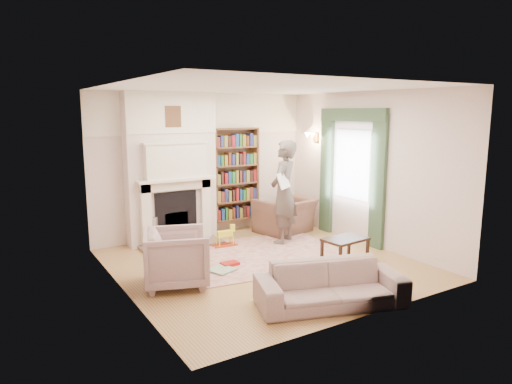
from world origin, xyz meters
TOP-DOWN VIEW (x-y plane):
  - floor at (0.00, 0.00)m, footprint 4.50×4.50m
  - ceiling at (0.00, 0.00)m, footprint 4.50×4.50m
  - wall_back at (0.00, 2.25)m, footprint 4.50×0.00m
  - wall_front at (0.00, -2.25)m, footprint 4.50×0.00m
  - wall_left at (-2.25, 0.00)m, footprint 0.00×4.50m
  - wall_right at (2.25, 0.00)m, footprint 0.00×4.50m
  - fireplace at (-0.75, 2.05)m, footprint 1.70×0.58m
  - bookcase at (0.65, 2.12)m, footprint 1.00×0.24m
  - window at (2.23, 0.40)m, footprint 0.02×0.90m
  - curtain_left at (2.20, -0.30)m, footprint 0.07×0.32m
  - curtain_right at (2.20, 1.10)m, footprint 0.07×0.32m
  - pelmet at (2.19, 0.40)m, footprint 0.09×1.70m
  - wall_sconce at (2.03, 1.50)m, footprint 0.20×0.24m
  - rug at (0.18, 0.42)m, footprint 3.06×2.50m
  - armchair_reading at (1.43, 1.47)m, footprint 1.23×1.12m
  - armchair_left at (-1.54, -0.11)m, footprint 1.12×1.10m
  - sofa at (-0.14, -1.79)m, footprint 2.01×1.29m
  - man_reading at (0.98, 0.87)m, footprint 0.84×0.78m
  - newspaper at (0.83, 0.67)m, footprint 0.42×0.34m
  - coffee_table at (1.08, -0.72)m, footprint 0.74×0.52m
  - paraffin_heater at (-1.22, 1.90)m, footprint 0.30×0.30m
  - rocking_horse at (-0.09, 1.20)m, footprint 0.46×0.22m
  - board_game at (-0.75, 0.04)m, footprint 0.45×0.45m
  - game_box_lid at (-0.52, 0.21)m, footprint 0.29×0.20m
  - comic_annuals at (0.15, -0.46)m, footprint 1.11×0.76m

SIDE VIEW (x-z plane):
  - floor at x=0.00m, z-range 0.00..0.00m
  - rug at x=0.18m, z-range 0.00..0.01m
  - comic_annuals at x=0.15m, z-range 0.01..0.03m
  - board_game at x=-0.75m, z-range 0.01..0.04m
  - game_box_lid at x=-0.52m, z-range 0.01..0.06m
  - rocking_horse at x=-0.09m, z-range 0.00..0.40m
  - coffee_table at x=1.08m, z-range 0.00..0.45m
  - sofa at x=-0.14m, z-range 0.00..0.55m
  - paraffin_heater at x=-1.22m, z-range 0.00..0.55m
  - armchair_reading at x=1.43m, z-range 0.00..0.69m
  - armchair_left at x=-1.54m, z-range 0.00..0.81m
  - man_reading at x=0.98m, z-range 0.00..1.93m
  - bookcase at x=0.65m, z-range 0.25..2.10m
  - curtain_left at x=2.20m, z-range 0.00..2.40m
  - curtain_right at x=2.20m, z-range 0.00..2.40m
  - newspaper at x=0.83m, z-range 1.08..1.36m
  - fireplace at x=-0.75m, z-range -0.01..2.79m
  - wall_back at x=0.00m, z-range -0.85..3.65m
  - wall_front at x=0.00m, z-range -0.85..3.65m
  - wall_left at x=-2.25m, z-range -0.85..3.65m
  - wall_right at x=2.25m, z-range -0.85..3.65m
  - window at x=2.23m, z-range 0.80..2.10m
  - wall_sconce at x=2.03m, z-range 1.78..2.02m
  - pelmet at x=2.19m, z-range 2.26..2.50m
  - ceiling at x=0.00m, z-range 2.80..2.80m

